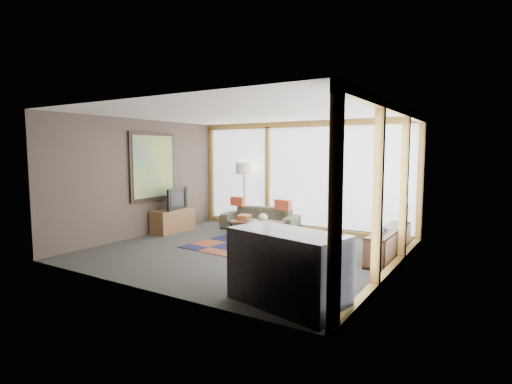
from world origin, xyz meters
The scene contains 17 objects.
ground centered at (0.00, 0.00, 0.00)m, with size 5.50×5.50×0.00m, color #2D2E2B.
room_envelope centered at (0.49, 0.56, 1.54)m, with size 5.52×5.02×2.62m.
rug centered at (0.15, 0.34, 0.01)m, with size 2.77×1.78×0.01m, color brown.
sofa centered at (-0.85, 1.95, 0.27)m, with size 1.85×0.72×0.54m, color #323527.
pillow_left centered at (-1.49, 1.95, 0.65)m, with size 0.40×0.12×0.22m, color #BE4425.
pillow_right centered at (-0.21, 1.93, 0.66)m, with size 0.42×0.13×0.23m, color #BE4425.
floor_lamp centered at (-1.40, 2.09, 0.81)m, with size 0.41×0.41×1.62m, color #2F2316, non-canonical shape.
coffee_table centered at (-0.43, 1.14, 0.18)m, with size 1.10×0.55×0.37m, color #302111, non-canonical shape.
book_stack centered at (-0.80, 1.18, 0.42)m, with size 0.25×0.31×0.10m, color brown.
vase centered at (-0.30, 1.17, 0.46)m, with size 0.21×0.21×0.18m, color beige.
bookshelf centered at (2.43, 1.02, 0.25)m, with size 0.36×2.00×0.50m, color #302111, non-canonical shape.
bowl_a centered at (2.38, 0.43, 0.55)m, with size 0.21×0.21×0.11m, color black.
bowl_b centered at (2.38, 0.77, 0.54)m, with size 0.16×0.16×0.08m, color black.
shelf_picture centered at (2.57, 1.74, 0.71)m, with size 0.04×0.32×0.42m, color black.
tv_console centered at (-2.47, 0.66, 0.27)m, with size 0.45×1.08×0.54m, color brown.
television centered at (-2.42, 0.67, 0.79)m, with size 0.88×0.12×0.51m, color black.
bar_counter centered at (1.91, -1.96, 0.46)m, with size 1.46×0.68×0.93m, color black.
Camera 1 is at (4.09, -6.22, 1.89)m, focal length 28.00 mm.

